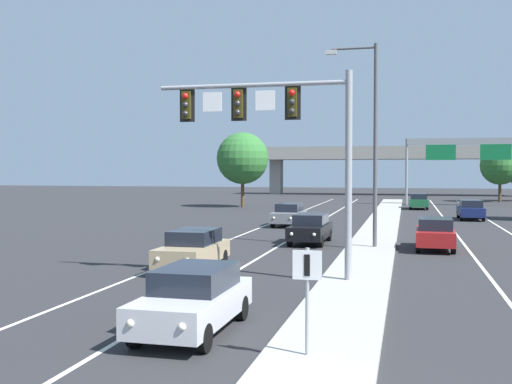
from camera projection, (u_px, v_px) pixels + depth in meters
median_island at (365, 260)px, 26.31m from camera, size 2.40×110.00×0.15m
lane_stripe_oncoming_center at (288, 241)px, 34.23m from camera, size 0.14×100.00×0.01m
lane_stripe_receding_center at (465, 245)px, 31.98m from camera, size 0.14×100.00×0.01m
edge_stripe_left at (231, 239)px, 35.01m from camera, size 0.14×100.00×0.01m
overhead_signal_mast at (279, 126)px, 21.58m from camera, size 6.98×0.44×7.20m
median_sign_post at (307, 285)px, 12.51m from camera, size 0.60×0.10×2.20m
street_lamp_median at (371, 132)px, 30.21m from camera, size 2.58×0.28×10.00m
car_oncoming_silver at (194, 298)px, 14.87m from camera, size 1.85×4.48×1.58m
car_oncoming_tan at (193, 249)px, 24.17m from camera, size 1.84×4.48×1.58m
car_oncoming_black at (310, 228)px, 32.87m from camera, size 1.88×4.50×1.58m
car_oncoming_grey at (289, 214)px, 43.18m from camera, size 1.89×4.50×1.58m
car_receding_red at (435, 233)px, 30.32m from camera, size 1.91×4.50×1.58m
car_receding_navy at (471, 209)px, 48.59m from camera, size 1.82×4.47×1.58m
car_receding_green at (419, 201)px, 61.92m from camera, size 1.84×4.48×1.58m
highway_sign_gantry at (468, 150)px, 67.15m from camera, size 13.28×0.42×7.50m
overpass_bridge at (396, 158)px, 96.43m from camera, size 42.40×6.40×7.65m
tree_far_left_b at (243, 158)px, 64.83m from camera, size 5.49×5.49×7.94m
tree_far_right_a at (500, 165)px, 75.31m from camera, size 4.77×4.77×6.91m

